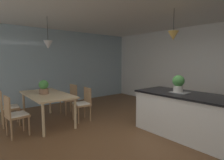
{
  "coord_description": "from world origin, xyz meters",
  "views": [
    {
      "loc": [
        2.36,
        -2.6,
        1.59
      ],
      "look_at": [
        -0.77,
        -0.04,
        1.15
      ],
      "focal_mm": 28.79,
      "sensor_mm": 36.0,
      "label": 1
    }
  ],
  "objects_px": {
    "chair_far_right": "(83,103)",
    "potted_plant_on_table": "(44,87)",
    "chair_near_right": "(15,114)",
    "vase_on_dining_table": "(44,89)",
    "chair_near_left": "(8,107)",
    "chair_far_left": "(70,98)",
    "potted_plant_on_island": "(178,83)",
    "kitchen_island": "(189,115)",
    "dining_table": "(47,97)"
  },
  "relations": [
    {
      "from": "dining_table",
      "to": "potted_plant_on_table",
      "type": "xyz_separation_m",
      "value": [
        -0.02,
        -0.06,
        0.25
      ]
    },
    {
      "from": "chair_near_left",
      "to": "potted_plant_on_island",
      "type": "xyz_separation_m",
      "value": [
        2.83,
        2.82,
        0.63
      ]
    },
    {
      "from": "kitchen_island",
      "to": "dining_table",
      "type": "bearing_deg",
      "value": -143.41
    },
    {
      "from": "dining_table",
      "to": "chair_far_left",
      "type": "distance_m",
      "value": 0.93
    },
    {
      "from": "potted_plant_on_island",
      "to": "potted_plant_on_table",
      "type": "relative_size",
      "value": 1.08
    },
    {
      "from": "dining_table",
      "to": "chair_near_right",
      "type": "xyz_separation_m",
      "value": [
        0.4,
        -0.82,
        -0.21
      ]
    },
    {
      "from": "chair_far_left",
      "to": "potted_plant_on_island",
      "type": "height_order",
      "value": "potted_plant_on_island"
    },
    {
      "from": "potted_plant_on_table",
      "to": "potted_plant_on_island",
      "type": "bearing_deg",
      "value": 40.0
    },
    {
      "from": "chair_far_right",
      "to": "chair_near_left",
      "type": "relative_size",
      "value": 1.0
    },
    {
      "from": "vase_on_dining_table",
      "to": "kitchen_island",
      "type": "bearing_deg",
      "value": 36.01
    },
    {
      "from": "kitchen_island",
      "to": "potted_plant_on_island",
      "type": "xyz_separation_m",
      "value": [
        -0.26,
        0.0,
        0.64
      ]
    },
    {
      "from": "dining_table",
      "to": "vase_on_dining_table",
      "type": "bearing_deg",
      "value": -163.88
    },
    {
      "from": "chair_far_right",
      "to": "chair_near_right",
      "type": "distance_m",
      "value": 1.63
    },
    {
      "from": "dining_table",
      "to": "chair_near_left",
      "type": "bearing_deg",
      "value": -116.09
    },
    {
      "from": "chair_near_right",
      "to": "vase_on_dining_table",
      "type": "bearing_deg",
      "value": 122.25
    },
    {
      "from": "chair_far_right",
      "to": "chair_near_right",
      "type": "xyz_separation_m",
      "value": [
        0.0,
        -1.63,
        0.0
      ]
    },
    {
      "from": "dining_table",
      "to": "kitchen_island",
      "type": "distance_m",
      "value": 3.36
    },
    {
      "from": "chair_far_right",
      "to": "potted_plant_on_table",
      "type": "distance_m",
      "value": 1.08
    },
    {
      "from": "dining_table",
      "to": "chair_far_right",
      "type": "height_order",
      "value": "chair_far_right"
    },
    {
      "from": "kitchen_island",
      "to": "chair_far_left",
      "type": "bearing_deg",
      "value": -159.07
    },
    {
      "from": "chair_near_left",
      "to": "kitchen_island",
      "type": "distance_m",
      "value": 4.18
    },
    {
      "from": "chair_far_right",
      "to": "kitchen_island",
      "type": "distance_m",
      "value": 2.58
    },
    {
      "from": "chair_far_right",
      "to": "kitchen_island",
      "type": "height_order",
      "value": "kitchen_island"
    },
    {
      "from": "chair_near_left",
      "to": "kitchen_island",
      "type": "xyz_separation_m",
      "value": [
        3.09,
        2.82,
        -0.01
      ]
    },
    {
      "from": "chair_near_left",
      "to": "potted_plant_on_island",
      "type": "height_order",
      "value": "potted_plant_on_island"
    },
    {
      "from": "chair_near_right",
      "to": "potted_plant_on_table",
      "type": "height_order",
      "value": "potted_plant_on_table"
    },
    {
      "from": "chair_far_right",
      "to": "potted_plant_on_table",
      "type": "height_order",
      "value": "potted_plant_on_table"
    },
    {
      "from": "chair_far_left",
      "to": "chair_far_right",
      "type": "relative_size",
      "value": 1.0
    },
    {
      "from": "chair_far_left",
      "to": "chair_near_left",
      "type": "bearing_deg",
      "value": -90.04
    },
    {
      "from": "chair_far_left",
      "to": "potted_plant_on_table",
      "type": "bearing_deg",
      "value": -66.74
    },
    {
      "from": "kitchen_island",
      "to": "vase_on_dining_table",
      "type": "relative_size",
      "value": 11.03
    },
    {
      "from": "chair_far_left",
      "to": "chair_near_right",
      "type": "relative_size",
      "value": 1.0
    },
    {
      "from": "chair_far_right",
      "to": "chair_near_left",
      "type": "xyz_separation_m",
      "value": [
        -0.8,
        -1.63,
        0.0
      ]
    },
    {
      "from": "chair_near_left",
      "to": "potted_plant_on_island",
      "type": "bearing_deg",
      "value": 44.84
    },
    {
      "from": "potted_plant_on_island",
      "to": "kitchen_island",
      "type": "bearing_deg",
      "value": 0.0
    },
    {
      "from": "potted_plant_on_table",
      "to": "vase_on_dining_table",
      "type": "height_order",
      "value": "potted_plant_on_table"
    },
    {
      "from": "chair_far_right",
      "to": "potted_plant_on_table",
      "type": "relative_size",
      "value": 2.48
    },
    {
      "from": "kitchen_island",
      "to": "potted_plant_on_island",
      "type": "relative_size",
      "value": 5.79
    },
    {
      "from": "kitchen_island",
      "to": "potted_plant_on_table",
      "type": "height_order",
      "value": "potted_plant_on_table"
    },
    {
      "from": "chair_far_right",
      "to": "kitchen_island",
      "type": "bearing_deg",
      "value": 27.29
    },
    {
      "from": "potted_plant_on_table",
      "to": "chair_near_left",
      "type": "bearing_deg",
      "value": -116.54
    },
    {
      "from": "dining_table",
      "to": "chair_far_left",
      "type": "height_order",
      "value": "chair_far_left"
    },
    {
      "from": "potted_plant_on_table",
      "to": "vase_on_dining_table",
      "type": "relative_size",
      "value": 1.76
    },
    {
      "from": "chair_near_right",
      "to": "potted_plant_on_island",
      "type": "xyz_separation_m",
      "value": [
        2.03,
        2.82,
        0.63
      ]
    },
    {
      "from": "chair_far_right",
      "to": "potted_plant_on_table",
      "type": "bearing_deg",
      "value": -115.73
    },
    {
      "from": "potted_plant_on_island",
      "to": "vase_on_dining_table",
      "type": "xyz_separation_m",
      "value": [
        -2.53,
        -2.03,
        -0.25
      ]
    },
    {
      "from": "kitchen_island",
      "to": "potted_plant_on_table",
      "type": "relative_size",
      "value": 6.26
    },
    {
      "from": "potted_plant_on_table",
      "to": "kitchen_island",
      "type": "bearing_deg",
      "value": 37.19
    },
    {
      "from": "dining_table",
      "to": "potted_plant_on_island",
      "type": "bearing_deg",
      "value": 39.42
    },
    {
      "from": "chair_near_left",
      "to": "vase_on_dining_table",
      "type": "xyz_separation_m",
      "value": [
        0.3,
        0.79,
        0.38
      ]
    }
  ]
}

